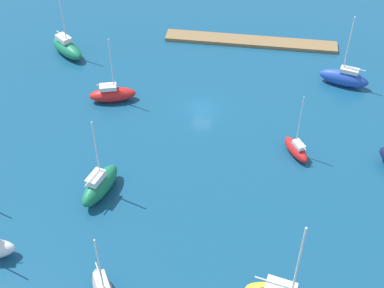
{
  "coord_description": "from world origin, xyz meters",
  "views": [
    {
      "loc": [
        -6.73,
        53.69,
        41.61
      ],
      "look_at": [
        0.0,
        8.71,
        1.5
      ],
      "focal_mm": 48.78,
      "sensor_mm": 36.0,
      "label": 1
    }
  ],
  "objects_px": {
    "sailboat_blue_along_channel": "(344,78)",
    "sailboat_red_inner_mooring": "(112,94)",
    "sailboat_red_east_end": "(296,149)",
    "sailboat_green_center_basin": "(100,185)",
    "sailboat_green_outer_mooring": "(67,48)",
    "pier_dock": "(250,41)"
  },
  "relations": [
    {
      "from": "sailboat_blue_along_channel",
      "to": "sailboat_green_outer_mooring",
      "type": "distance_m",
      "value": 40.21
    },
    {
      "from": "sailboat_red_east_end",
      "to": "sailboat_red_inner_mooring",
      "type": "relative_size",
      "value": 0.89
    },
    {
      "from": "sailboat_green_center_basin",
      "to": "sailboat_blue_along_channel",
      "type": "xyz_separation_m",
      "value": [
        -27.38,
        -24.89,
        -0.13
      ]
    },
    {
      "from": "sailboat_green_center_basin",
      "to": "sailboat_green_outer_mooring",
      "type": "distance_m",
      "value": 29.67
    },
    {
      "from": "pier_dock",
      "to": "sailboat_green_outer_mooring",
      "type": "height_order",
      "value": "sailboat_green_outer_mooring"
    },
    {
      "from": "sailboat_green_center_basin",
      "to": "sailboat_blue_along_channel",
      "type": "bearing_deg",
      "value": -32.11
    },
    {
      "from": "pier_dock",
      "to": "sailboat_green_center_basin",
      "type": "relative_size",
      "value": 2.7
    },
    {
      "from": "sailboat_red_inner_mooring",
      "to": "sailboat_green_outer_mooring",
      "type": "height_order",
      "value": "sailboat_green_outer_mooring"
    },
    {
      "from": "pier_dock",
      "to": "sailboat_red_inner_mooring",
      "type": "bearing_deg",
      "value": 45.84
    },
    {
      "from": "sailboat_red_east_end",
      "to": "sailboat_green_center_basin",
      "type": "bearing_deg",
      "value": 83.2
    },
    {
      "from": "pier_dock",
      "to": "sailboat_green_center_basin",
      "type": "distance_m",
      "value": 37.1
    },
    {
      "from": "sailboat_red_east_end",
      "to": "sailboat_green_outer_mooring",
      "type": "bearing_deg",
      "value": 31.69
    },
    {
      "from": "sailboat_red_east_end",
      "to": "sailboat_green_center_basin",
      "type": "height_order",
      "value": "sailboat_green_center_basin"
    },
    {
      "from": "sailboat_blue_along_channel",
      "to": "pier_dock",
      "type": "bearing_deg",
      "value": -20.7
    },
    {
      "from": "sailboat_red_east_end",
      "to": "sailboat_blue_along_channel",
      "type": "height_order",
      "value": "sailboat_blue_along_channel"
    },
    {
      "from": "sailboat_red_east_end",
      "to": "sailboat_green_outer_mooring",
      "type": "height_order",
      "value": "sailboat_green_outer_mooring"
    },
    {
      "from": "pier_dock",
      "to": "sailboat_red_inner_mooring",
      "type": "height_order",
      "value": "sailboat_red_inner_mooring"
    },
    {
      "from": "pier_dock",
      "to": "sailboat_green_center_basin",
      "type": "height_order",
      "value": "sailboat_green_center_basin"
    },
    {
      "from": "sailboat_blue_along_channel",
      "to": "sailboat_red_inner_mooring",
      "type": "relative_size",
      "value": 1.12
    },
    {
      "from": "pier_dock",
      "to": "sailboat_red_east_end",
      "type": "distance_m",
      "value": 25.82
    },
    {
      "from": "pier_dock",
      "to": "sailboat_green_outer_mooring",
      "type": "distance_m",
      "value": 27.86
    },
    {
      "from": "sailboat_blue_along_channel",
      "to": "sailboat_green_center_basin",
      "type": "bearing_deg",
      "value": 56.81
    }
  ]
}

